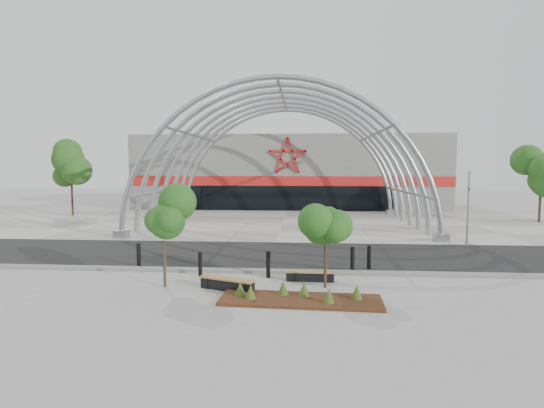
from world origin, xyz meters
The scene contains 19 objects.
ground centered at (0.00, 0.00, 0.00)m, with size 140.00×140.00×0.00m, color gray.
road centered at (0.00, 3.50, 0.01)m, with size 140.00×7.00×0.02m, color black.
forecourt centered at (0.00, 15.50, 0.02)m, with size 60.00×17.00×0.04m, color gray.
kerb centered at (0.00, -0.25, 0.06)m, with size 60.00×0.50×0.12m, color slate.
arena_building centered at (0.00, 33.45, 3.99)m, with size 34.00×15.24×8.00m.
vault_canopy centered at (0.00, 15.50, 0.02)m, with size 20.80×15.80×20.36m.
planting_bed centered at (1.50, -4.08, 0.14)m, with size 5.52×1.94×0.58m.
signal_pole centered at (10.99, 6.57, 2.26)m, with size 0.31×0.60×4.31m.
street_tree_0 centered at (-3.58, -2.71, 2.49)m, with size 1.52×1.52×3.46m.
street_tree_1 centered at (2.49, -2.36, 2.39)m, with size 1.41×1.41×3.32m.
bench_0 centered at (-1.14, -2.96, 0.22)m, with size 2.19×1.25×0.45m.
bench_1 centered at (1.93, -1.48, 0.20)m, with size 1.95×0.46×0.41m.
bollard_0 centered at (-5.81, 0.36, 0.55)m, with size 0.18×0.18×1.11m, color black.
bollard_1 centered at (-2.62, -1.07, 0.51)m, with size 0.16×0.16×1.02m, color black.
bollard_2 centered at (0.22, -1.06, 0.54)m, with size 0.17×0.17×1.09m, color black.
bollard_3 centered at (3.78, 0.10, 0.55)m, with size 0.18×0.18×1.11m, color black.
bollard_4 centered at (4.58, 0.70, 0.53)m, with size 0.17×0.17×1.07m, color black.
bg_tree_0 centered at (-20.00, 20.00, 4.64)m, with size 3.00×3.00×6.45m.
bg_tree_1 centered at (21.00, 18.00, 4.25)m, with size 2.70×2.70×5.91m.
Camera 1 is at (1.65, -18.12, 4.52)m, focal length 28.00 mm.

